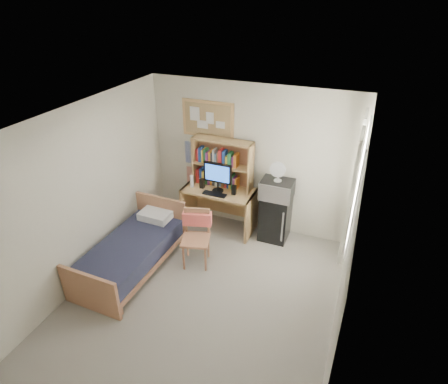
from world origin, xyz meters
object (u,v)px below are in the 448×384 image
at_px(desk_chair, 196,239).
at_px(desk_fan, 278,172).
at_px(bulletin_board, 208,119).
at_px(microwave, 277,189).
at_px(mini_fridge, 275,217).
at_px(bed, 131,256).
at_px(desk, 219,209).
at_px(monitor, 218,177).
at_px(speaker_right, 234,190).
at_px(speaker_left, 202,183).

relative_size(desk_chair, desk_fan, 2.90).
height_order(bulletin_board, microwave, bulletin_board).
bearing_deg(bulletin_board, mini_fridge, -10.33).
xyz_separation_m(bed, microwave, (1.84, 1.63, 0.72)).
distance_m(desk, microwave, 1.16).
relative_size(bed, desk_fan, 5.67).
distance_m(bulletin_board, desk_chair, 2.05).
distance_m(mini_fridge, monitor, 1.21).
xyz_separation_m(bed, monitor, (0.83, 1.52, 0.81)).
distance_m(desk_chair, microwave, 1.57).
distance_m(desk, bed, 1.79).
relative_size(desk, speaker_right, 7.54).
bearing_deg(speaker_left, desk_chair, -70.07).
distance_m(mini_fridge, bed, 2.48).
bearing_deg(bulletin_board, desk, -44.11).
distance_m(monitor, speaker_left, 0.35).
relative_size(bulletin_board, desk_fan, 2.95).
xyz_separation_m(mini_fridge, speaker_left, (-1.31, -0.13, 0.47)).
bearing_deg(desk, desk_fan, 4.37).
height_order(mini_fridge, microwave, microwave).
height_order(speaker_right, desk_fan, desk_fan).
bearing_deg(desk_chair, bulletin_board, 88.94).
bearing_deg(desk_fan, mini_fridge, 90.00).
xyz_separation_m(desk, speaker_left, (-0.30, -0.05, 0.48)).
relative_size(speaker_left, speaker_right, 1.04).
relative_size(speaker_left, microwave, 0.33).
bearing_deg(speaker_right, bulletin_board, 149.71).
bearing_deg(bulletin_board, bed, -104.76).
bearing_deg(monitor, speaker_right, -0.00).
xyz_separation_m(bulletin_board, desk, (0.33, -0.32, -1.53)).
bearing_deg(mini_fridge, speaker_left, -173.92).
distance_m(desk_chair, mini_fridge, 1.51).
bearing_deg(desk, mini_fridge, 5.50).
xyz_separation_m(desk, desk_chair, (0.04, -1.08, 0.07)).
distance_m(mini_fridge, desk_fan, 0.87).
xyz_separation_m(bed, desk_fan, (1.84, 1.63, 1.03)).
relative_size(speaker_right, desk_fan, 0.53).
bearing_deg(desk_fan, speaker_left, -174.78).
height_order(desk_chair, microwave, microwave).
height_order(desk_chair, mini_fridge, desk_chair).
height_order(mini_fridge, speaker_left, speaker_left).
xyz_separation_m(speaker_left, speaker_right, (0.60, -0.01, -0.00)).
bearing_deg(monitor, desk, 90.00).
distance_m(bulletin_board, desk, 1.59).
xyz_separation_m(speaker_left, microwave, (1.31, 0.11, 0.09)).
xyz_separation_m(monitor, speaker_right, (0.30, -0.01, -0.18)).
bearing_deg(microwave, desk_fan, 0.00).
bearing_deg(speaker_right, microwave, 10.95).
relative_size(bulletin_board, microwave, 1.79).
height_order(bed, speaker_right, speaker_right).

